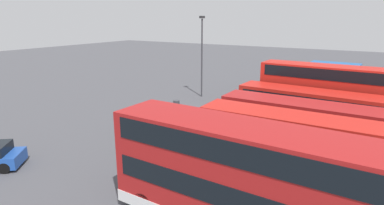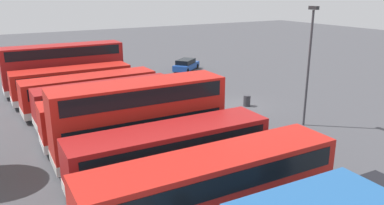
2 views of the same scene
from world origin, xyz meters
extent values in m
plane|color=#47474C|center=(0.00, 0.00, 0.00)|extent=(140.00, 140.00, 0.00)
cube|color=red|center=(-12.85, 11.09, 1.65)|extent=(2.80, 11.88, 2.60)
cube|color=silver|center=(-12.85, 11.09, 0.62)|extent=(2.84, 11.92, 0.55)
cube|color=black|center=(-12.85, 11.09, 2.25)|extent=(2.84, 11.08, 0.90)
cube|color=black|center=(-12.97, 5.15, 2.25)|extent=(2.25, 0.11, 1.10)
cylinder|color=black|center=(-11.82, 6.55, 0.55)|extent=(0.32, 1.11, 1.10)
cylinder|color=black|center=(-14.07, 6.60, 0.55)|extent=(0.32, 1.11, 1.10)
cube|color=#A51919|center=(-8.96, 11.17, 1.65)|extent=(2.81, 10.67, 2.60)
cube|color=silver|center=(-8.96, 11.17, 0.62)|extent=(2.85, 10.71, 0.55)
cube|color=black|center=(-8.96, 11.17, 2.25)|extent=(2.85, 9.87, 0.90)
cube|color=black|center=(-9.09, 5.84, 2.25)|extent=(2.25, 0.12, 1.10)
cylinder|color=black|center=(-7.93, 7.24, 0.55)|extent=(0.33, 1.11, 1.10)
cylinder|color=black|center=(-10.18, 7.30, 0.55)|extent=(0.33, 1.11, 1.10)
cylinder|color=black|center=(-7.74, 15.04, 0.55)|extent=(0.33, 1.11, 1.10)
cylinder|color=black|center=(-9.99, 15.10, 0.55)|extent=(0.33, 1.11, 1.10)
cube|color=red|center=(-5.22, 11.28, 2.45)|extent=(2.88, 10.27, 4.20)
cube|color=silver|center=(-5.22, 11.28, 0.62)|extent=(2.92, 10.31, 0.55)
cube|color=black|center=(-5.22, 11.28, 2.25)|extent=(2.91, 9.47, 0.90)
cube|color=black|center=(-5.22, 11.28, 3.95)|extent=(2.91, 9.47, 0.90)
cube|color=black|center=(-5.39, 6.16, 2.25)|extent=(2.25, 0.13, 1.10)
cylinder|color=black|center=(-4.22, 7.55, 0.55)|extent=(0.34, 1.11, 1.10)
cylinder|color=black|center=(-6.47, 7.63, 0.55)|extent=(0.34, 1.11, 1.10)
cylinder|color=black|center=(-3.98, 14.94, 0.55)|extent=(0.34, 1.11, 1.10)
cylinder|color=black|center=(-6.23, 15.01, 0.55)|extent=(0.34, 1.11, 1.10)
cube|color=red|center=(-2.04, 10.96, 1.65)|extent=(2.98, 11.04, 2.60)
cube|color=silver|center=(-2.04, 10.96, 0.62)|extent=(3.02, 11.09, 0.55)
cube|color=black|center=(-2.04, 10.96, 2.25)|extent=(3.01, 10.25, 0.90)
cube|color=black|center=(-2.26, 5.46, 2.25)|extent=(2.25, 0.15, 1.10)
cylinder|color=black|center=(-1.08, 6.85, 0.55)|extent=(0.34, 1.11, 1.10)
cylinder|color=black|center=(-3.33, 6.93, 0.55)|extent=(0.34, 1.11, 1.10)
cylinder|color=black|center=(-0.76, 14.99, 0.55)|extent=(0.34, 1.11, 1.10)
cylinder|color=black|center=(-3.01, 15.08, 0.55)|extent=(0.34, 1.11, 1.10)
cube|color=#A51919|center=(1.91, 11.07, 1.65)|extent=(2.59, 10.38, 2.60)
cube|color=silver|center=(1.91, 11.07, 0.62)|extent=(2.63, 10.42, 0.55)
cube|color=black|center=(1.91, 11.07, 2.25)|extent=(2.64, 9.58, 0.90)
cube|color=black|center=(1.93, 5.86, 2.25)|extent=(2.25, 0.07, 1.10)
cylinder|color=black|center=(3.05, 7.29, 0.55)|extent=(0.30, 1.10, 1.10)
cylinder|color=black|center=(0.80, 7.29, 0.55)|extent=(0.30, 1.10, 1.10)
cylinder|color=black|center=(3.02, 14.86, 0.55)|extent=(0.30, 1.10, 1.10)
cylinder|color=black|center=(0.77, 14.86, 0.55)|extent=(0.30, 1.10, 1.10)
cube|color=red|center=(5.18, 11.37, 1.65)|extent=(2.72, 10.75, 2.60)
cube|color=silver|center=(5.18, 11.37, 0.62)|extent=(2.76, 10.79, 0.55)
cube|color=black|center=(5.18, 11.37, 2.25)|extent=(2.76, 9.95, 0.90)
cube|color=black|center=(5.26, 5.98, 2.25)|extent=(2.25, 0.10, 1.10)
cylinder|color=black|center=(6.37, 7.43, 0.55)|extent=(0.32, 1.10, 1.10)
cylinder|color=black|center=(4.12, 7.39, 0.55)|extent=(0.32, 1.10, 1.10)
cylinder|color=black|center=(6.24, 15.34, 0.55)|extent=(0.32, 1.10, 1.10)
cylinder|color=black|center=(3.99, 15.31, 0.55)|extent=(0.32, 1.10, 1.10)
cube|color=red|center=(8.98, 11.93, 1.65)|extent=(2.67, 10.26, 2.60)
cube|color=silver|center=(8.98, 11.93, 0.62)|extent=(2.71, 10.30, 0.55)
cube|color=black|center=(8.98, 11.93, 2.25)|extent=(2.72, 9.46, 0.90)
cube|color=black|center=(8.92, 6.79, 2.25)|extent=(2.25, 0.09, 1.10)
cylinder|color=black|center=(10.06, 8.21, 0.55)|extent=(0.31, 1.10, 1.10)
cylinder|color=black|center=(7.81, 8.23, 0.55)|extent=(0.31, 1.10, 1.10)
cylinder|color=black|center=(10.15, 15.64, 0.55)|extent=(0.31, 1.10, 1.10)
cylinder|color=black|center=(7.90, 15.66, 0.55)|extent=(0.31, 1.10, 1.10)
cube|color=#A51919|center=(12.80, 11.74, 2.45)|extent=(2.73, 11.26, 4.20)
cube|color=silver|center=(12.80, 11.74, 0.62)|extent=(2.77, 11.31, 0.55)
cube|color=black|center=(12.80, 11.74, 2.25)|extent=(2.77, 10.47, 0.90)
cube|color=black|center=(12.80, 11.74, 3.95)|extent=(2.77, 10.47, 0.90)
cube|color=black|center=(12.71, 6.10, 2.25)|extent=(2.25, 0.10, 1.10)
cylinder|color=black|center=(13.86, 7.51, 0.55)|extent=(0.32, 1.10, 1.10)
cylinder|color=black|center=(11.61, 7.55, 0.55)|extent=(0.32, 1.10, 1.10)
cylinder|color=black|center=(13.99, 15.94, 0.55)|extent=(0.32, 1.10, 1.10)
cylinder|color=black|center=(11.74, 15.97, 0.55)|extent=(0.32, 1.10, 1.10)
cube|color=#1E479E|center=(15.27, -3.37, 0.53)|extent=(4.10, 4.58, 0.70)
cube|color=black|center=(15.15, -3.21, 1.15)|extent=(2.91, 3.09, 0.55)
cylinder|color=black|center=(16.88, -4.14, 0.32)|extent=(0.56, 0.64, 0.64)
cylinder|color=black|center=(15.61, -5.12, 0.32)|extent=(0.56, 0.64, 0.64)
cylinder|color=black|center=(14.93, -1.61, 0.32)|extent=(0.56, 0.64, 0.64)
cylinder|color=black|center=(13.66, -2.59, 0.32)|extent=(0.56, 0.64, 0.64)
cube|color=#A5D14C|center=(5.61, 1.68, 0.53)|extent=(4.38, 2.42, 0.70)
cube|color=black|center=(5.41, 1.71, 1.15)|extent=(2.71, 2.01, 0.55)
cylinder|color=black|center=(7.19, 2.24, 0.32)|extent=(0.67, 0.32, 0.64)
cylinder|color=black|center=(6.94, 0.66, 0.32)|extent=(0.67, 0.32, 0.64)
cylinder|color=black|center=(4.28, 2.70, 0.32)|extent=(0.67, 0.32, 0.64)
cylinder|color=black|center=(4.03, 1.12, 0.32)|extent=(0.67, 0.32, 0.64)
cylinder|color=#38383D|center=(-6.33, -1.19, 4.16)|extent=(0.16, 0.16, 8.31)
cube|color=#262628|center=(-6.33, -1.19, 8.46)|extent=(0.70, 0.30, 0.24)
cylinder|color=#333338|center=(-0.43, -0.52, 0.47)|extent=(0.60, 0.60, 0.95)
camera|label=1|loc=(23.19, 15.68, 8.40)|focal=29.70mm
camera|label=2|loc=(-24.95, 19.22, 9.64)|focal=35.30mm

